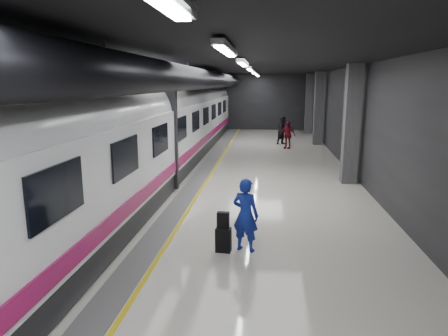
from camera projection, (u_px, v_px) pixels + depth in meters
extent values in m
plane|color=silver|center=(226.00, 193.00, 14.10)|extent=(40.00, 40.00, 0.00)
cube|color=black|center=(227.00, 61.00, 13.17)|extent=(10.00, 40.00, 0.02)
cube|color=#28282B|center=(251.00, 102.00, 33.09)|extent=(10.00, 0.02, 4.50)
cube|color=#28282B|center=(87.00, 127.00, 14.16)|extent=(0.02, 40.00, 4.50)
cube|color=#28282B|center=(378.00, 131.00, 13.11)|extent=(0.02, 40.00, 4.50)
cube|color=slate|center=(189.00, 191.00, 14.24)|extent=(0.65, 39.80, 0.01)
cube|color=yellow|center=(200.00, 192.00, 14.20)|extent=(0.10, 39.80, 0.01)
cylinder|color=black|center=(188.00, 78.00, 13.42)|extent=(0.80, 38.00, 0.80)
cube|color=silver|center=(226.00, 49.00, 7.29)|extent=(0.22, 2.60, 0.10)
cube|color=silver|center=(243.00, 63.00, 12.15)|extent=(0.22, 2.60, 0.10)
cube|color=silver|center=(250.00, 69.00, 17.02)|extent=(0.22, 2.60, 0.10)
cube|color=silver|center=(254.00, 72.00, 21.88)|extent=(0.22, 2.60, 0.10)
cube|color=silver|center=(257.00, 74.00, 26.74)|extent=(0.22, 2.60, 0.10)
cube|color=silver|center=(258.00, 75.00, 30.63)|extent=(0.22, 2.60, 0.10)
cube|color=#515154|center=(351.00, 125.00, 15.10)|extent=(0.55, 0.55, 4.50)
cube|color=#515154|center=(319.00, 109.00, 24.83)|extent=(0.55, 0.55, 4.50)
cube|color=#515154|center=(309.00, 104.00, 30.67)|extent=(0.55, 0.55, 4.50)
cube|color=black|center=(137.00, 181.00, 14.37)|extent=(2.80, 38.00, 0.60)
cube|color=white|center=(135.00, 142.00, 14.08)|extent=(2.90, 38.00, 2.20)
cylinder|color=white|center=(134.00, 115.00, 13.88)|extent=(2.80, 38.00, 2.80)
cube|color=#960D4F|center=(176.00, 165.00, 14.09)|extent=(0.04, 38.00, 0.35)
cube|color=black|center=(135.00, 135.00, 14.03)|extent=(3.05, 0.25, 3.80)
cube|color=black|center=(57.00, 193.00, 6.06)|extent=(0.05, 1.60, 0.85)
cube|color=black|center=(126.00, 157.00, 8.98)|extent=(0.05, 1.60, 0.85)
cube|color=black|center=(161.00, 139.00, 11.90)|extent=(0.05, 1.60, 0.85)
cube|color=black|center=(182.00, 128.00, 14.82)|extent=(0.05, 1.60, 0.85)
cube|color=black|center=(196.00, 121.00, 17.73)|extent=(0.05, 1.60, 0.85)
cube|color=black|center=(206.00, 116.00, 20.65)|extent=(0.05, 1.60, 0.85)
cube|color=black|center=(214.00, 112.00, 23.57)|extent=(0.05, 1.60, 0.85)
cube|color=black|center=(220.00, 109.00, 26.49)|extent=(0.05, 1.60, 0.85)
cube|color=black|center=(224.00, 106.00, 29.41)|extent=(0.05, 1.60, 0.85)
imported|color=#161BA9|center=(245.00, 215.00, 9.04)|extent=(0.73, 0.60, 1.71)
cube|color=black|center=(223.00, 240.00, 9.09)|extent=(0.37, 0.25, 0.56)
cube|color=black|center=(223.00, 220.00, 9.03)|extent=(0.28, 0.16, 0.37)
imported|color=black|center=(283.00, 130.00, 25.18)|extent=(1.10, 1.07, 1.79)
imported|color=maroon|center=(288.00, 135.00, 23.52)|extent=(1.03, 0.80, 1.63)
cube|color=black|center=(281.00, 135.00, 27.75)|extent=(0.39, 0.27, 0.54)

